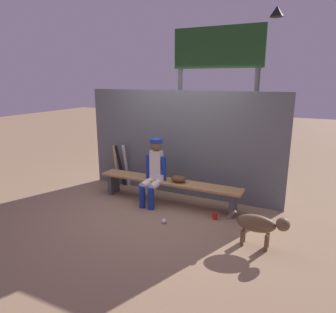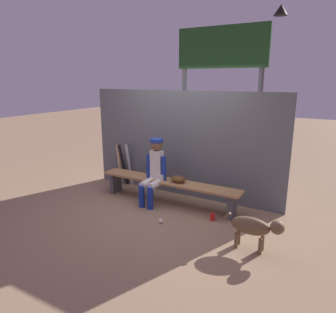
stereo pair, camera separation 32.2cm
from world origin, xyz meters
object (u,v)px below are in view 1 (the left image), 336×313
at_px(player_seated, 154,170).
at_px(cup_on_bench, 162,178).
at_px(baseball_glove, 178,179).
at_px(cup_on_ground, 215,216).
at_px(scoreboard, 220,69).
at_px(dog, 260,224).
at_px(bat_wood_natural, 116,166).
at_px(bat_aluminum_silver, 126,166).
at_px(baseball, 164,221).
at_px(dugout_bench, 168,185).
at_px(bat_aluminum_black, 120,166).

xyz_separation_m(player_seated, cup_on_bench, (0.14, 0.05, -0.15)).
distance_m(baseball_glove, cup_on_ground, 0.93).
relative_size(player_seated, baseball_glove, 4.26).
height_order(baseball_glove, scoreboard, scoreboard).
height_order(cup_on_ground, dog, dog).
bearing_deg(dog, cup_on_bench, 157.43).
distance_m(cup_on_bench, scoreboard, 2.49).
height_order(player_seated, cup_on_bench, player_seated).
height_order(baseball_glove, cup_on_bench, baseball_glove).
relative_size(cup_on_bench, dog, 0.13).
bearing_deg(cup_on_bench, bat_wood_natural, 161.46).
bearing_deg(dog, scoreboard, 120.09).
distance_m(baseball_glove, cup_on_bench, 0.31).
distance_m(bat_aluminum_silver, baseball, 1.97).
xyz_separation_m(dugout_bench, cup_on_bench, (-0.10, -0.06, 0.15)).
bearing_deg(baseball_glove, cup_on_bench, -168.97).
relative_size(cup_on_ground, scoreboard, 0.03).
bearing_deg(baseball, player_seated, 128.92).
distance_m(player_seated, cup_on_ground, 1.36).
distance_m(dugout_bench, player_seated, 0.39).
distance_m(bat_aluminum_black, cup_on_ground, 2.43).
relative_size(dugout_bench, cup_on_bench, 24.74).
height_order(bat_aluminum_silver, dog, bat_aluminum_silver).
distance_m(baseball, scoreboard, 3.23).
bearing_deg(cup_on_bench, bat_aluminum_silver, 155.45).
height_order(bat_wood_natural, scoreboard, scoreboard).
height_order(bat_wood_natural, dog, bat_wood_natural).
height_order(bat_aluminum_silver, cup_on_ground, bat_aluminum_silver).
bearing_deg(dog, baseball_glove, 151.89).
xyz_separation_m(baseball, dog, (1.48, -0.07, 0.30)).
bearing_deg(dugout_bench, dog, -25.27).
xyz_separation_m(baseball_glove, baseball, (0.09, -0.77, -0.46)).
xyz_separation_m(dugout_bench, bat_aluminum_black, (-1.32, 0.41, 0.10)).
relative_size(bat_aluminum_silver, cup_on_ground, 8.33).
xyz_separation_m(bat_aluminum_silver, cup_on_bench, (1.10, -0.50, 0.04)).
xyz_separation_m(bat_aluminum_black, bat_wood_natural, (-0.08, -0.03, -0.01)).
bearing_deg(baseball, dog, -2.71).
bearing_deg(dugout_bench, cup_on_ground, -15.28).
relative_size(bat_aluminum_silver, cup_on_bench, 8.33).
distance_m(dugout_bench, scoreboard, 2.55).
distance_m(dugout_bench, bat_wood_natural, 1.45).
bearing_deg(dugout_bench, baseball_glove, 0.00).
xyz_separation_m(cup_on_ground, cup_on_bench, (-1.08, 0.21, 0.44)).
height_order(baseball, cup_on_ground, cup_on_ground).
bearing_deg(cup_on_ground, dog, -35.57).
relative_size(baseball, scoreboard, 0.02).
bearing_deg(bat_wood_natural, dugout_bench, -15.07).
xyz_separation_m(player_seated, dog, (2.02, -0.73, -0.31)).
distance_m(player_seated, baseball, 1.05).
bearing_deg(cup_on_ground, baseball, -143.52).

